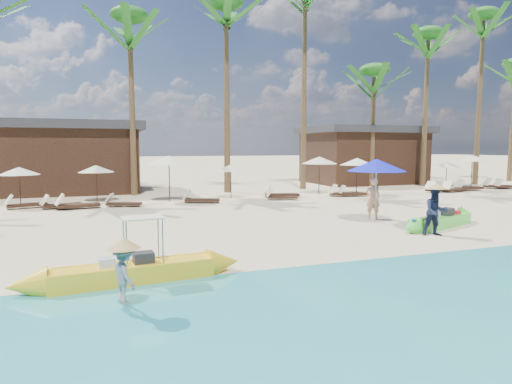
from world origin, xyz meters
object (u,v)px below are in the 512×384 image
object	(u,v)px
green_canoe	(441,221)
yellow_canoe	(134,272)
tourist	(373,198)
blue_umbrella	(377,165)

from	to	relation	value
green_canoe	yellow_canoe	distance (m)	10.83
tourist	blue_umbrella	size ratio (longest dim) A/B	0.68
green_canoe	yellow_canoe	bearing A→B (deg)	175.72
green_canoe	tourist	distance (m)	2.62
green_canoe	blue_umbrella	xyz separation A→B (m)	(-1.66, 1.47, 1.90)
green_canoe	tourist	world-z (taller)	tourist
yellow_canoe	blue_umbrella	xyz separation A→B (m)	(8.78, 4.31, 1.90)
tourist	blue_umbrella	xyz separation A→B (m)	(-0.41, -0.76, 1.31)
yellow_canoe	blue_umbrella	size ratio (longest dim) A/B	2.21
green_canoe	blue_umbrella	world-z (taller)	blue_umbrella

